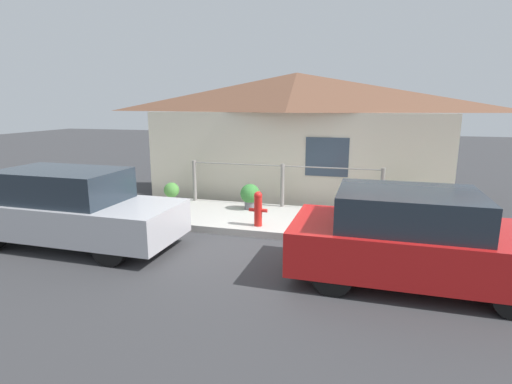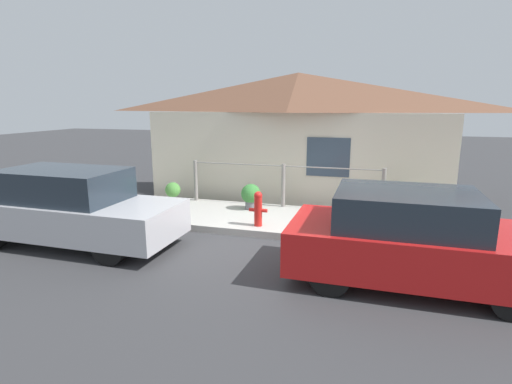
{
  "view_description": "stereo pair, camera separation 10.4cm",
  "coord_description": "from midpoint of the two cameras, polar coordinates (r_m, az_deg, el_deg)",
  "views": [
    {
      "loc": [
        2.0,
        -7.54,
        2.71
      ],
      "look_at": [
        -0.18,
        0.3,
        0.9
      ],
      "focal_mm": 28.0,
      "sensor_mm": 36.0,
      "label": 1
    },
    {
      "loc": [
        2.11,
        -7.51,
        2.71
      ],
      "look_at": [
        -0.18,
        0.3,
        0.9
      ],
      "focal_mm": 28.0,
      "sensor_mm": 36.0,
      "label": 2
    }
  ],
  "objects": [
    {
      "name": "house",
      "position": [
        11.48,
        6.18,
        13.02
      ],
      "size": [
        8.57,
        2.23,
        3.55
      ],
      "color": "beige",
      "rests_on": "ground_plane"
    },
    {
      "name": "potted_plant_by_fence",
      "position": [
        10.79,
        -11.52,
        0.19
      ],
      "size": [
        0.4,
        0.4,
        0.53
      ],
      "color": "slate",
      "rests_on": "sidewalk"
    },
    {
      "name": "potted_plant_near_hydrant",
      "position": [
        9.82,
        -0.44,
        -0.44
      ],
      "size": [
        0.48,
        0.48,
        0.63
      ],
      "color": "slate",
      "rests_on": "sidewalk"
    },
    {
      "name": "potted_plant_corner",
      "position": [
        9.58,
        20.63,
        -1.63
      ],
      "size": [
        0.53,
        0.53,
        0.63
      ],
      "color": "slate",
      "rests_on": "sidewalk"
    },
    {
      "name": "car_left",
      "position": [
        8.52,
        -24.67,
        -2.05
      ],
      "size": [
        4.25,
        1.65,
        1.48
      ],
      "rotation": [
        0.0,
        0.0,
        -0.01
      ],
      "color": "#B7B7BC",
      "rests_on": "ground_plane"
    },
    {
      "name": "car_right",
      "position": [
        6.54,
        21.79,
        -6.21
      ],
      "size": [
        3.76,
        1.83,
        1.43
      ],
      "rotation": [
        0.0,
        0.0,
        -0.01
      ],
      "color": "red",
      "rests_on": "ground_plane"
    },
    {
      "name": "sidewalk",
      "position": [
        9.28,
        2.86,
        -3.98
      ],
      "size": [
        24.0,
        2.27,
        0.15
      ],
      "color": "#B2AFA8",
      "rests_on": "ground_plane"
    },
    {
      "name": "fire_hydrant",
      "position": [
        8.47,
        0.66,
        -2.29
      ],
      "size": [
        0.4,
        0.18,
        0.75
      ],
      "color": "red",
      "rests_on": "sidewalk"
    },
    {
      "name": "ground_plane",
      "position": [
        8.26,
        1.0,
        -6.62
      ],
      "size": [
        60.0,
        60.0,
        0.0
      ],
      "primitive_type": "plane",
      "color": "#38383A"
    },
    {
      "name": "fence",
      "position": [
        10.05,
        4.22,
        1.26
      ],
      "size": [
        4.9,
        0.1,
        1.09
      ],
      "color": "gray",
      "rests_on": "sidewalk"
    }
  ]
}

